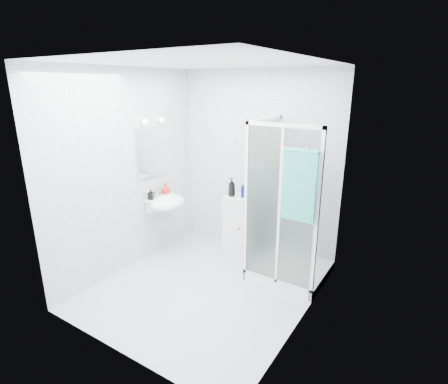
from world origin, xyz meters
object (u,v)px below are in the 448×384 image
Objects in this scene: shower_enclosure at (283,244)px; hand_towel at (299,184)px; shampoo_bottle_a at (232,187)px; soap_dispenser_black at (151,194)px; shampoo_bottle_b at (245,189)px; storage_cabinet at (239,225)px; wall_basin at (166,203)px; soap_dispenser_orange at (166,188)px.

shower_enclosure is 1.07m from hand_towel.
soap_dispenser_black is at bearing -142.84° from shampoo_bottle_a.
shower_enclosure reaches higher than soap_dispenser_black.
shampoo_bottle_b is (-0.71, 0.27, 0.56)m from shower_enclosure.
storage_cabinet is at bearing -167.34° from shampoo_bottle_b.
soap_dispenser_orange is (-0.12, 0.15, 0.15)m from wall_basin.
storage_cabinet is 3.35× the size of shampoo_bottle_a.
hand_towel is 2.13m from soap_dispenser_black.
wall_basin is 0.95m from shampoo_bottle_a.
storage_cabinet is (0.86, 0.57, -0.35)m from wall_basin.
shampoo_bottle_a is at bearing -159.02° from shampoo_bottle_b.
shampoo_bottle_b is at bearing 20.98° from shampoo_bottle_a.
shower_enclosure is at bearing 127.38° from hand_towel.
storage_cabinet is 5.71× the size of soap_dispenser_black.
soap_dispenser_black is at bearing -149.04° from storage_cabinet.
hand_towel reaches higher than wall_basin.
soap_dispenser_orange is at bearing 90.00° from soap_dispenser_black.
wall_basin is 2.05m from hand_towel.
shampoo_bottle_a is at bearing 153.07° from hand_towel.
shower_enclosure is 0.94m from shampoo_bottle_b.
shampoo_bottle_b is at bearing 158.83° from shower_enclosure.
soap_dispenser_orange reaches higher than soap_dispenser_black.
shower_enclosure is 12.92× the size of soap_dispenser_black.
shampoo_bottle_b is (0.95, 0.59, 0.21)m from wall_basin.
shower_enclosure is at bearing 5.39° from soap_dispenser_orange.
shampoo_bottle_a is at bearing -157.27° from storage_cabinet.
shower_enclosure reaches higher than soap_dispenser_orange.
soap_dispenser_black is at bearing -165.13° from shower_enclosure.
hand_towel is at bearing -6.38° from soap_dispenser_orange.
shower_enclosure is 2.54× the size of hand_towel.
soap_dispenser_black is at bearing -128.44° from wall_basin.
soap_dispenser_orange is (-0.89, -0.37, -0.07)m from shampoo_bottle_a.
wall_basin is 0.24m from soap_dispenser_orange.
soap_dispenser_black is (-0.89, -0.68, -0.08)m from shampoo_bottle_a.
shampoo_bottle_b is 1.16m from soap_dispenser_orange.
shower_enclosure is 3.57× the size of wall_basin.
shower_enclosure is 7.58× the size of shampoo_bottle_a.
shower_enclosure is 1.86m from soap_dispenser_orange.
hand_towel is (1.10, -0.65, 0.95)m from storage_cabinet.
hand_towel is 5.08× the size of soap_dispenser_black.
soap_dispenser_orange is (-1.78, -0.17, 0.50)m from shower_enclosure.
shampoo_bottle_a is (-1.19, 0.61, -0.38)m from hand_towel.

